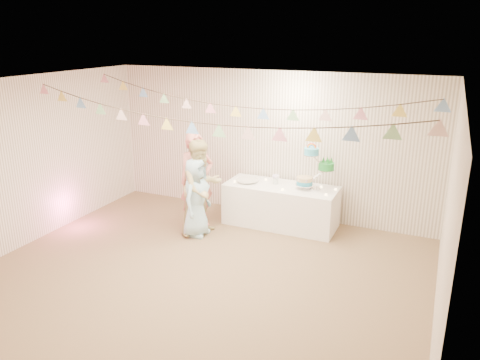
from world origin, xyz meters
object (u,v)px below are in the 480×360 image
at_px(table, 281,205).
at_px(person_child, 196,197).
at_px(cake_stand, 315,166).
at_px(person_adult_b, 202,187).
at_px(person_adult_a, 197,180).

bearing_deg(table, person_child, -139.76).
bearing_deg(cake_stand, person_child, -149.10).
relative_size(cake_stand, person_adult_b, 0.46).
xyz_separation_m(table, person_adult_b, (-1.08, -0.84, 0.44)).
distance_m(person_adult_a, person_child, 0.42).
xyz_separation_m(person_adult_b, person_child, (-0.05, -0.11, -0.14)).
xyz_separation_m(person_adult_a, person_child, (0.18, -0.35, -0.17)).
distance_m(table, person_child, 1.51).
xyz_separation_m(cake_stand, person_adult_a, (-1.85, -0.66, -0.29)).
bearing_deg(person_child, table, -49.97).
distance_m(person_adult_b, person_child, 0.19).
height_order(cake_stand, person_child, cake_stand).
bearing_deg(person_adult_b, person_adult_a, 68.26).
bearing_deg(table, person_adult_a, -155.01).
bearing_deg(person_adult_a, table, -26.04).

